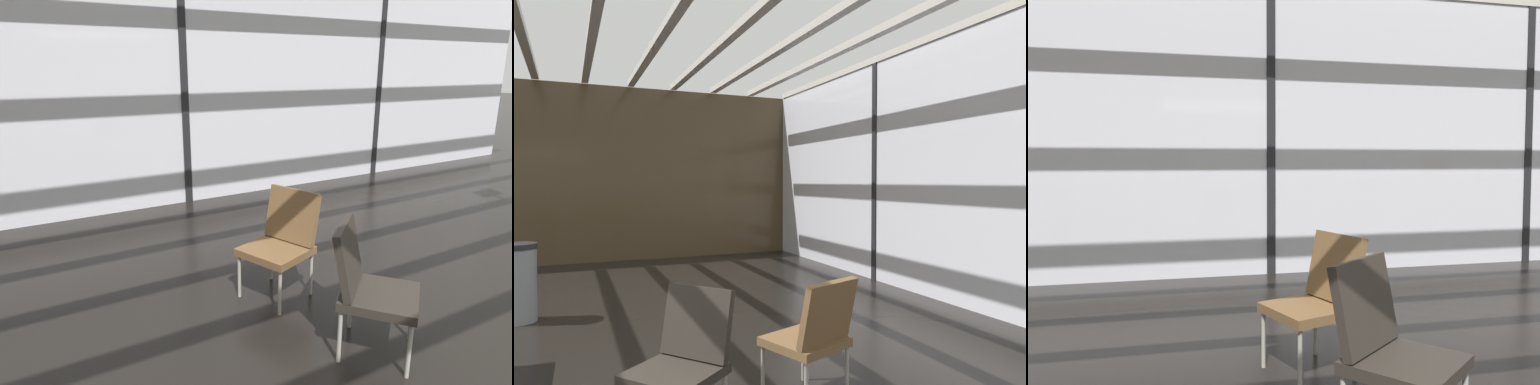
{
  "view_description": "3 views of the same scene",
  "coord_description": "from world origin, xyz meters",
  "views": [
    {
      "loc": [
        -2.12,
        -0.48,
        1.84
      ],
      "look_at": [
        -0.2,
        2.89,
        0.72
      ],
      "focal_mm": 30.84,
      "sensor_mm": 36.0,
      "label": 1
    },
    {
      "loc": [
        2.57,
        0.77,
        1.53
      ],
      "look_at": [
        -1.83,
        2.67,
        1.42
      ],
      "focal_mm": 32.99,
      "sensor_mm": 36.0,
      "label": 2
    },
    {
      "loc": [
        -1.25,
        -0.81,
        1.35
      ],
      "look_at": [
        0.85,
        8.1,
        0.79
      ],
      "focal_mm": 36.27,
      "sensor_mm": 36.0,
      "label": 3
    }
  ],
  "objects": [
    {
      "name": "window_mullion_1",
      "position": [
        0.0,
        5.2,
        1.68
      ],
      "size": [
        0.1,
        0.12,
        3.37
      ],
      "primitive_type": "cube",
      "color": "black",
      "rests_on": "ground"
    },
    {
      "name": "window_mullion_2",
      "position": [
        3.5,
        5.2,
        1.68
      ],
      "size": [
        0.1,
        0.12,
        3.37
      ],
      "primitive_type": "cube",
      "color": "black",
      "rests_on": "ground"
    },
    {
      "name": "parked_airplane",
      "position": [
        -1.45,
        10.75,
        2.24
      ],
      "size": [
        14.22,
        4.49,
        4.49
      ],
      "color": "silver",
      "rests_on": "ground"
    },
    {
      "name": "lounge_chair_1",
      "position": [
        -0.22,
        1.41,
        0.49
      ],
      "size": [
        0.7,
        0.71,
        0.87
      ],
      "rotation": [
        0.0,
        0.0,
        0.69
      ],
      "color": "#28231E",
      "rests_on": "ground"
    },
    {
      "name": "lounge_chair_0",
      "position": [
        -0.27,
        2.33,
        0.49
      ],
      "size": [
        0.66,
        0.63,
        0.87
      ],
      "rotation": [
        0.0,
        0.0,
        5.05
      ],
      "color": "brown",
      "rests_on": "ground"
    },
    {
      "name": "glass_curtain_wall",
      "position": [
        0.0,
        5.2,
        1.68
      ],
      "size": [
        14.0,
        0.08,
        3.37
      ],
      "primitive_type": "cube",
      "color": "silver",
      "rests_on": "ground"
    }
  ]
}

